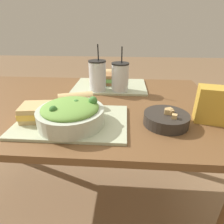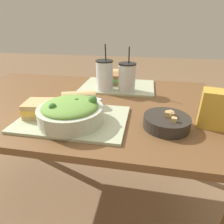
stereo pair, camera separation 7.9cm
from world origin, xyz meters
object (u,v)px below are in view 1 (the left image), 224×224
sandwich_near (38,112)px  chip_bag (216,105)px  soup_bowl (166,119)px  napkin_folded (81,100)px  salad_bowl (71,113)px  sandwich_far (103,79)px  drink_cup_dark (98,77)px  drink_cup_red (120,78)px  baguette_far (103,75)px  baguette_near (77,101)px

sandwich_near → chip_bag: (0.74, 0.05, 0.03)m
soup_bowl → napkin_folded: 0.47m
salad_bowl → chip_bag: bearing=7.8°
sandwich_far → napkin_folded: bearing=-109.7°
drink_cup_dark → drink_cup_red: drink_cup_dark is taller
sandwich_near → chip_bag: size_ratio=0.89×
salad_bowl → baguette_far: size_ratio=1.84×
baguette_near → napkin_folded: baguette_near is taller
sandwich_near → napkin_folded: bearing=54.1°
salad_bowl → baguette_near: 0.15m
drink_cup_dark → napkin_folded: size_ratio=1.57×
baguette_near → napkin_folded: size_ratio=1.03×
salad_bowl → chip_bag: (0.59, 0.08, 0.02)m
chip_bag → baguette_far: bearing=147.2°
chip_bag → baguette_near: bearing=-173.5°
baguette_near → baguette_far: same height
baguette_far → drink_cup_red: 0.25m
sandwich_far → baguette_far: bearing=98.8°
sandwich_far → drink_cup_dark: size_ratio=0.52×
salad_bowl → soup_bowl: bearing=6.1°
sandwich_far → napkin_folded: sandwich_far is taller
salad_bowl → drink_cup_red: size_ratio=1.05×
sandwich_near → baguette_far: bearing=62.9°
soup_bowl → drink_cup_dark: 0.51m
sandwich_near → drink_cup_dark: 0.44m
soup_bowl → drink_cup_red: bearing=118.4°
soup_bowl → drink_cup_red: size_ratio=0.73×
baguette_far → chip_bag: bearing=-135.3°
drink_cup_red → napkin_folded: bearing=-145.1°
napkin_folded → salad_bowl: bearing=-85.5°
baguette_near → sandwich_far: baguette_near is taller
sandwich_near → chip_bag: bearing=-4.4°
baguette_near → drink_cup_red: 0.33m
baguette_far → drink_cup_red: (0.13, -0.21, 0.04)m
salad_bowl → sandwich_near: salad_bowl is taller
soup_bowl → sandwich_near: sandwich_near is taller
baguette_far → chip_bag: chip_bag is taller
chip_bag → soup_bowl: bearing=-156.3°
chip_bag → drink_cup_red: bearing=153.4°
sandwich_far → chip_bag: size_ratio=0.80×
salad_bowl → sandwich_far: (0.07, 0.55, -0.01)m
salad_bowl → sandwich_far: salad_bowl is taller
soup_bowl → sandwich_near: (-0.53, -0.01, 0.02)m
drink_cup_dark → sandwich_far: bearing=82.1°
drink_cup_dark → chip_bag: drink_cup_dark is taller
soup_bowl → baguette_far: size_ratio=1.27×
salad_bowl → drink_cup_dark: drink_cup_dark is taller
baguette_far → napkin_folded: baguette_far is taller
salad_bowl → soup_bowl: 0.39m
drink_cup_dark → salad_bowl: bearing=-96.8°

